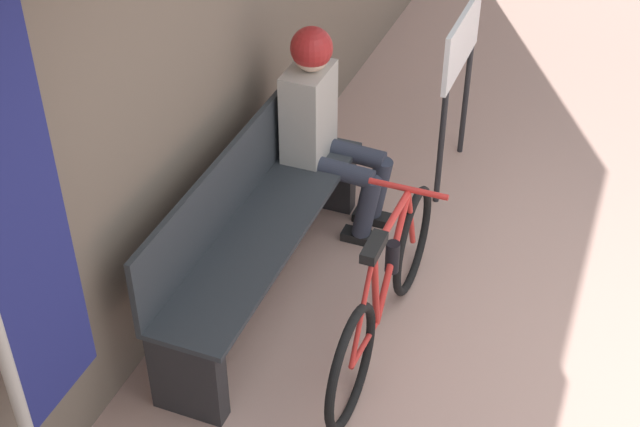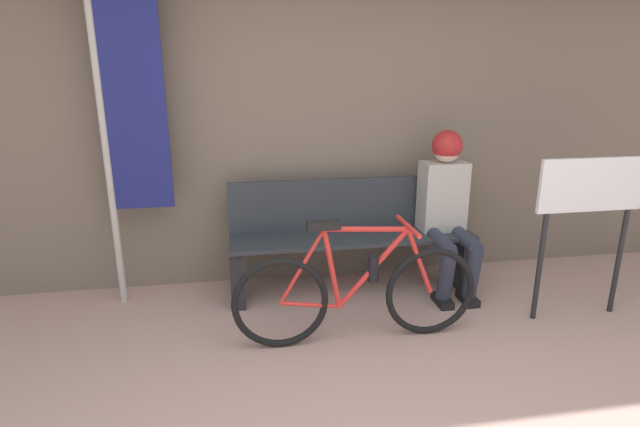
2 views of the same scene
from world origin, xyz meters
name	(u,v)px [view 2 (image 2 of 2)]	position (x,y,z in m)	size (l,w,h in m)	color
storefront_wall	(298,71)	(0.00, 2.52, 1.66)	(12.00, 0.56, 3.20)	#756656
park_bench_near	(351,239)	(0.35, 2.15, 0.42)	(1.85, 0.42, 0.87)	#2D3338
bicycle	(358,292)	(0.22, 1.39, 0.34)	(1.57, 0.40, 0.82)	black
person_seated	(447,201)	(1.07, 2.04, 0.72)	(0.34, 0.59, 1.25)	#2D3342
banner_pole	(125,112)	(-1.22, 2.22, 1.40)	(0.45, 0.05, 2.31)	#B7B2A8
signboard	(590,201)	(1.81, 1.46, 0.84)	(0.76, 0.04, 1.13)	#232326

